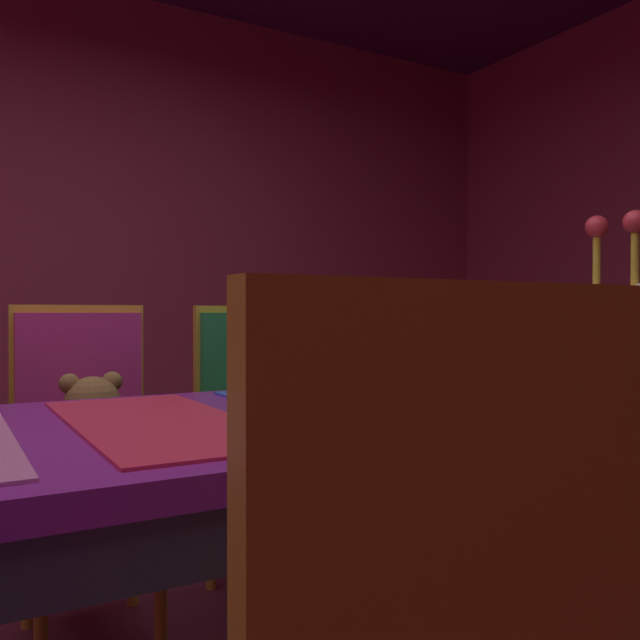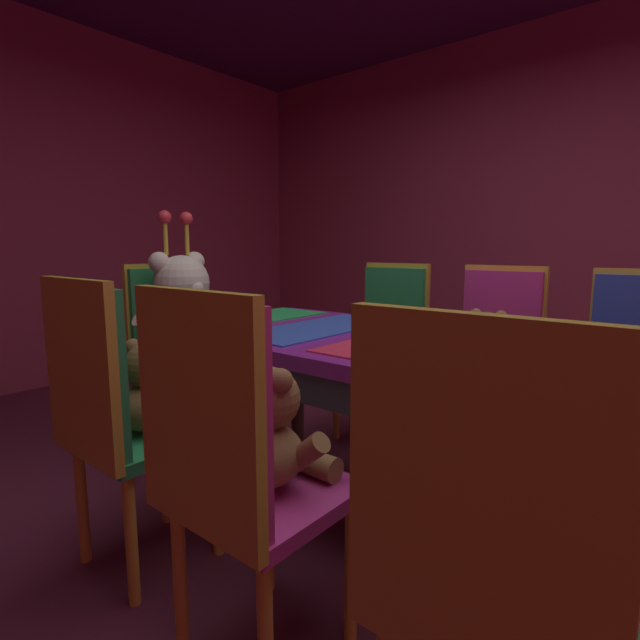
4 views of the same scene
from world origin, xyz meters
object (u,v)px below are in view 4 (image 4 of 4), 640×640
at_px(chair_left_4, 216,323).
at_px(king_teddy_bear, 421,275).
at_px(chair_left_2, 66,374).
at_px(chair_right_5, 519,334).
at_px(teddy_left_5, 284,308).
at_px(teddy_right_2, 374,444).
at_px(teddy_left_2, 88,379).
at_px(teddy_right_5, 493,333).
at_px(teddy_right_3, 427,392).
at_px(chair_left_3, 150,346).
at_px(teddy_right_4, 466,360).
at_px(teddy_left_4, 236,328).
at_px(chair_right_4, 494,362).
at_px(banquet_table, 252,372).
at_px(throne_chair, 428,294).
at_px(chair_right_3, 459,393).
at_px(chair_right_1, 332,521).
at_px(teddy_right_1, 287,509).
at_px(teddy_left_3, 171,354).
at_px(chair_left_5, 266,305).
at_px(chair_right_2, 411,445).

height_order(chair_left_4, king_teddy_bear, king_teddy_bear).
bearing_deg(chair_left_2, chair_right_5, 45.27).
xyz_separation_m(teddy_left_5, teddy_right_2, (1.43, -1.78, -0.02)).
xyz_separation_m(chair_left_2, teddy_left_2, (0.15, 0.00, -0.00)).
distance_m(teddy_right_5, king_teddy_bear, 1.04).
distance_m(teddy_left_2, teddy_right_3, 1.55).
xyz_separation_m(chair_left_3, teddy_right_4, (1.57, 0.58, -0.01)).
height_order(chair_left_2, chair_left_3, same).
bearing_deg(teddy_right_4, teddy_left_2, 38.15).
bearing_deg(teddy_left_5, chair_left_3, -96.18).
distance_m(teddy_left_4, chair_right_4, 1.57).
distance_m(chair_left_3, teddy_right_5, 1.96).
height_order(teddy_left_2, teddy_left_4, teddy_left_2).
bearing_deg(teddy_left_4, chair_right_4, -0.48).
distance_m(banquet_table, chair_right_5, 1.71).
bearing_deg(teddy_left_2, teddy_right_3, 22.76).
relative_size(chair_left_4, teddy_right_3, 3.40).
distance_m(teddy_right_2, throne_chair, 2.77).
xyz_separation_m(chair_right_3, teddy_right_5, (-0.13, 1.15, -0.01)).
xyz_separation_m(chair_right_1, throne_chair, (-0.85, 3.28, 0.00)).
distance_m(banquet_table, teddy_right_5, 1.64).
height_order(chair_right_1, teddy_right_1, chair_right_1).
xyz_separation_m(teddy_right_3, chair_right_4, (0.17, 0.54, 0.02)).
bearing_deg(throne_chair, chair_right_5, 43.34).
bearing_deg(teddy_left_3, teddy_right_5, 39.96).
xyz_separation_m(banquet_table, chair_right_4, (0.87, 0.87, -0.06)).
bearing_deg(teddy_left_5, banquet_table, -64.18).
relative_size(banquet_table, throne_chair, 3.74).
relative_size(teddy_left_3, teddy_right_3, 0.97).
bearing_deg(teddy_right_2, chair_right_3, -102.06).
height_order(chair_left_3, teddy_right_2, chair_left_3).
distance_m(chair_left_3, chair_right_1, 2.06).
height_order(teddy_right_2, teddy_right_5, teddy_right_5).
distance_m(teddy_left_3, teddy_right_1, 1.83).
bearing_deg(chair_right_3, chair_right_4, -92.34).
relative_size(chair_right_3, teddy_right_3, 3.40).
relative_size(chair_left_5, teddy_right_5, 3.10).
relative_size(teddy_right_3, throne_chair, 0.29).
relative_size(chair_right_3, throne_chair, 1.00).
bearing_deg(teddy_left_2, teddy_left_5, 89.72).
height_order(chair_left_4, teddy_right_3, chair_left_4).
distance_m(chair_left_4, teddy_left_5, 0.61).
relative_size(chair_left_4, teddy_right_2, 3.49).
bearing_deg(throne_chair, teddy_left_5, -38.42).
relative_size(chair_left_3, teddy_right_2, 3.49).
height_order(chair_right_1, chair_right_4, same).
distance_m(teddy_left_4, chair_right_5, 1.67).
bearing_deg(chair_right_5, teddy_right_2, 85.35).
bearing_deg(banquet_table, chair_right_4, 44.91).
bearing_deg(teddy_right_4, chair_right_2, 96.50).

